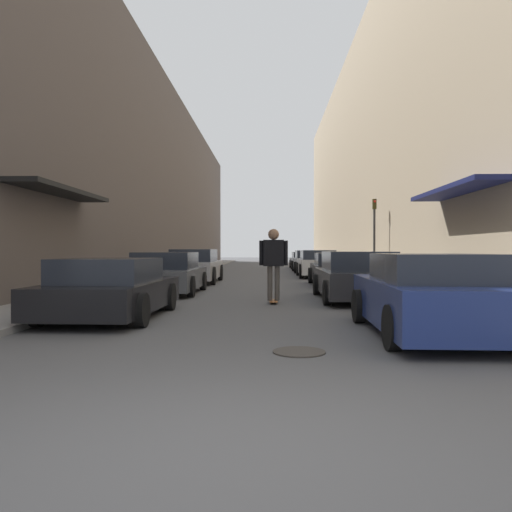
% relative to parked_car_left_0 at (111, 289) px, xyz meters
% --- Properties ---
extents(ground, '(124.22, 124.22, 0.00)m').
position_rel_parked_car_left_0_xyz_m(ground, '(2.81, 16.00, -0.57)').
color(ground, '#515154').
extents(curb_strip_left, '(1.80, 56.47, 0.12)m').
position_rel_parked_car_left_0_xyz_m(curb_strip_left, '(-1.88, 21.65, -0.51)').
color(curb_strip_left, gray).
rests_on(curb_strip_left, ground).
extents(curb_strip_right, '(1.80, 56.47, 0.12)m').
position_rel_parked_car_left_0_xyz_m(curb_strip_right, '(7.50, 21.65, -0.51)').
color(curb_strip_right, gray).
rests_on(curb_strip_right, ground).
extents(building_row_left, '(4.90, 56.47, 11.41)m').
position_rel_parked_car_left_0_xyz_m(building_row_left, '(-4.78, 21.64, 5.13)').
color(building_row_left, '#564C47').
rests_on(building_row_left, ground).
extents(building_row_right, '(4.90, 56.47, 14.59)m').
position_rel_parked_car_left_0_xyz_m(building_row_right, '(10.40, 21.64, 6.72)').
color(building_row_right, tan).
rests_on(building_row_right, ground).
extents(parked_car_left_0, '(2.03, 4.07, 1.19)m').
position_rel_parked_car_left_0_xyz_m(parked_car_left_0, '(0.00, 0.00, 0.00)').
color(parked_car_left_0, black).
rests_on(parked_car_left_0, ground).
extents(parked_car_left_1, '(2.05, 4.12, 1.28)m').
position_rel_parked_car_left_0_xyz_m(parked_car_left_1, '(-0.01, 5.51, 0.04)').
color(parked_car_left_1, '#515459').
rests_on(parked_car_left_1, ground).
extents(parked_car_left_2, '(1.98, 4.61, 1.37)m').
position_rel_parked_car_left_0_xyz_m(parked_car_left_2, '(0.07, 10.67, 0.09)').
color(parked_car_left_2, '#B7B7BC').
rests_on(parked_car_left_2, ground).
extents(parked_car_right_0, '(1.88, 4.17, 1.29)m').
position_rel_parked_car_left_0_xyz_m(parked_car_right_0, '(5.66, -1.86, 0.05)').
color(parked_car_right_0, navy).
rests_on(parked_car_right_0, ground).
extents(parked_car_right_1, '(2.04, 4.57, 1.31)m').
position_rel_parked_car_left_0_xyz_m(parked_car_right_1, '(5.49, 3.70, 0.05)').
color(parked_car_right_1, '#232326').
rests_on(parked_car_right_1, ground).
extents(parked_car_right_2, '(1.86, 4.25, 1.24)m').
position_rel_parked_car_left_0_xyz_m(parked_car_right_2, '(5.65, 9.09, 0.03)').
color(parked_car_right_2, '#232326').
rests_on(parked_car_right_2, ground).
extents(parked_car_right_3, '(1.91, 4.43, 1.33)m').
position_rel_parked_car_left_0_xyz_m(parked_car_right_3, '(5.49, 14.88, 0.08)').
color(parked_car_right_3, silver).
rests_on(parked_car_right_3, ground).
extents(parked_car_right_4, '(1.90, 4.74, 1.32)m').
position_rel_parked_car_left_0_xyz_m(parked_car_right_4, '(5.50, 20.15, 0.07)').
color(parked_car_right_4, '#515459').
rests_on(parked_car_right_4, ground).
extents(parked_car_right_5, '(1.86, 4.58, 1.20)m').
position_rel_parked_car_left_0_xyz_m(parked_car_right_5, '(5.56, 26.21, 0.00)').
color(parked_car_right_5, '#232326').
rests_on(parked_car_right_5, ground).
extents(skateboarder, '(0.72, 0.78, 1.88)m').
position_rel_parked_car_left_0_xyz_m(skateboarder, '(3.26, 2.80, 0.59)').
color(skateboarder, brown).
rests_on(skateboarder, ground).
extents(manhole_cover, '(0.70, 0.70, 0.02)m').
position_rel_parked_car_left_0_xyz_m(manhole_cover, '(3.55, -3.23, -0.56)').
color(manhole_cover, '#332D28').
rests_on(manhole_cover, ground).
extents(traffic_light, '(0.16, 0.22, 3.50)m').
position_rel_parked_car_left_0_xyz_m(traffic_light, '(7.83, 12.64, 1.71)').
color(traffic_light, '#2D2D2D').
rests_on(traffic_light, curb_strip_right).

